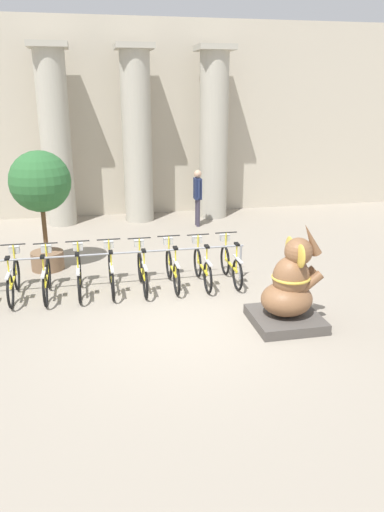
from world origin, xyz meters
name	(u,v)px	position (x,y,z in m)	size (l,w,h in m)	color
ground_plane	(186,324)	(0.00, 0.00, 0.00)	(60.00, 60.00, 0.00)	gray
building_facade	(133,120)	(0.00, 8.60, 3.00)	(20.00, 0.20, 6.00)	#BCB29E
column_left	(55,136)	(-2.38, 7.60, 2.62)	(1.10, 1.10, 5.16)	#ADA899
column_middle	(137,135)	(0.00, 7.60, 2.62)	(1.10, 1.10, 5.16)	#ADA899
column_right	(214,134)	(2.38, 7.60, 2.62)	(1.10, 1.10, 5.16)	#ADA899
bike_rack	(110,259)	(-1.19, 1.95, 0.64)	(5.62, 0.05, 0.77)	gray
bicycle_1	(14,278)	(-3.07, 1.87, 0.39)	(0.48, 1.60, 0.98)	black
bicycle_2	(47,277)	(-2.44, 1.82, 0.39)	(0.48, 1.60, 0.98)	black
bicycle_3	(79,274)	(-1.81, 1.84, 0.39)	(0.48, 1.60, 0.98)	black
bicycle_4	(111,272)	(-1.19, 1.84, 0.39)	(0.48, 1.60, 0.98)	black
bicycle_5	(142,271)	(-0.56, 1.80, 0.39)	(0.48, 1.60, 0.98)	black
bicycle_6	(172,268)	(0.07, 1.85, 0.39)	(0.48, 1.60, 0.98)	black
bicycle_7	(202,266)	(0.70, 1.82, 0.39)	(0.48, 1.60, 0.98)	black
bicycle_8	(231,264)	(1.33, 1.85, 0.39)	(0.48, 1.60, 0.98)	black
elephant_statue	(290,291)	(1.74, -0.34, 0.61)	(1.16, 1.16, 1.82)	#4C4742
person_pedestrian	(198,193)	(1.63, 6.51, 1.01)	(0.22, 0.47, 1.68)	#383342
potted_tree	(41,189)	(-2.54, 3.44, 1.85)	(1.33, 1.33, 2.68)	brown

